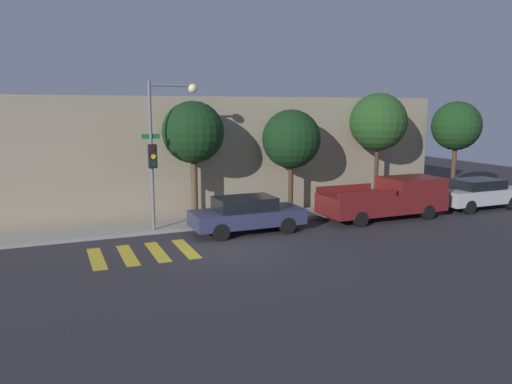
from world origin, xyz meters
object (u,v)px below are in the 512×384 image
Objects in this scene: tree_far_end at (378,122)px; tree_behind_truck at (456,126)px; sedan_middle at (478,193)px; tree_midblock at (291,139)px; tree_near_corner at (193,133)px; pickup_truck at (388,198)px; traffic_light_pole at (161,139)px; sedan_near_corner at (247,214)px.

tree_behind_truck is at bearing 0.00° from tree_far_end.
tree_midblock is (-9.07, 2.21, 2.69)m from sedan_middle.
tree_near_corner is at bearing 180.00° from tree_midblock.
pickup_truck is at bearing -30.62° from tree_midblock.
tree_near_corner is (-8.25, 2.21, 2.94)m from pickup_truck.
traffic_light_pole is 1.14× the size of tree_near_corner.
tree_far_end is (9.19, -0.00, 0.34)m from tree_near_corner.
tree_near_corner is at bearing 180.00° from tree_behind_truck.
traffic_light_pole is at bearing 172.58° from pickup_truck.
sedan_near_corner is at bearing 180.00° from pickup_truck.
sedan_middle is 0.91× the size of tree_midblock.
tree_midblock is 4.72m from tree_far_end.
traffic_light_pole is 1.22× the size of tree_midblock.
pickup_truck is 1.02× the size of tree_far_end.
tree_far_end is at bearing 0.00° from tree_midblock.
tree_behind_truck reaches higher than sedan_near_corner.
sedan_middle is (12.11, 0.00, 0.02)m from sedan_near_corner.
pickup_truck is (6.78, -0.00, 0.15)m from sedan_near_corner.
pickup_truck is at bearing -159.33° from tree_behind_truck.
tree_midblock is at bearing 35.95° from sedan_near_corner.
tree_near_corner is at bearing 170.76° from sedan_middle.
tree_far_end is at bearing 15.98° from sedan_near_corner.
sedan_near_corner is 1.02× the size of sedan_middle.
tree_behind_truck is (9.59, 0.00, 0.45)m from tree_midblock.
tree_near_corner is at bearing 123.64° from sedan_near_corner.
sedan_near_corner is 6.78m from pickup_truck.
tree_behind_truck reaches higher than sedan_middle.
pickup_truck is 1.09× the size of tree_behind_truck.
tree_near_corner is 0.99× the size of tree_behind_truck.
tree_near_corner is (1.53, 0.94, 0.17)m from traffic_light_pole.
sedan_near_corner is 0.85× the size of tree_behind_truck.
tree_midblock is at bearing -0.00° from tree_near_corner.
pickup_truck reaches higher than sedan_middle.
sedan_middle reaches higher than sedan_near_corner.
tree_far_end is (7.72, 2.21, 3.43)m from sedan_near_corner.
pickup_truck reaches higher than sedan_near_corner.
sedan_middle is (5.33, 0.00, -0.13)m from pickup_truck.
sedan_near_corner is at bearing -23.02° from traffic_light_pole.
pickup_truck is 9.03m from tree_near_corner.
pickup_truck is (9.77, -1.27, -2.77)m from traffic_light_pole.
pickup_truck is at bearing -180.00° from sedan_middle.
tree_midblock is (-3.73, 2.21, 2.57)m from pickup_truck.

